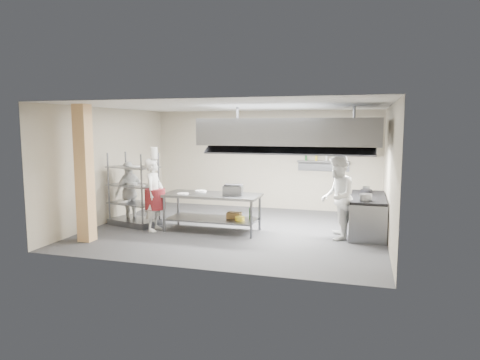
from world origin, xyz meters
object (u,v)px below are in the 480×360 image
(pass_rack, at_px, (134,189))
(chef_head, at_px, (154,195))
(island, at_px, (212,213))
(chef_line, at_px, (337,197))
(cooking_range, at_px, (368,216))
(chef_plating, at_px, (130,192))
(griddle, at_px, (233,190))
(stockpot, at_px, (365,198))

(pass_rack, relative_size, chef_head, 1.06)
(island, height_order, chef_line, chef_line)
(pass_rack, xyz_separation_m, cooking_range, (5.77, 0.72, -0.51))
(chef_plating, bearing_deg, island, 97.98)
(chef_line, height_order, griddle, chef_line)
(cooking_range, height_order, chef_head, chef_head)
(chef_head, height_order, griddle, chef_head)
(cooking_range, bearing_deg, griddle, -166.48)
(griddle, bearing_deg, island, 177.52)
(chef_line, height_order, stockpot, chef_line)
(pass_rack, xyz_separation_m, chef_line, (5.09, 0.06, 0.02))
(cooking_range, bearing_deg, chef_head, -167.32)
(chef_plating, xyz_separation_m, griddle, (2.93, -0.26, 0.21))
(chef_head, bearing_deg, griddle, -83.26)
(chef_head, bearing_deg, chef_plating, 54.29)
(pass_rack, xyz_separation_m, stockpot, (5.68, -0.02, 0.05))
(chef_plating, xyz_separation_m, stockpot, (5.94, -0.25, 0.17))
(pass_rack, height_order, chef_plating, pass_rack)
(chef_head, xyz_separation_m, griddle, (1.88, 0.38, 0.14))
(pass_rack, height_order, chef_head, pass_rack)
(pass_rack, bearing_deg, griddle, 13.62)
(griddle, distance_m, stockpot, 3.01)
(chef_line, relative_size, stockpot, 8.38)
(chef_line, bearing_deg, pass_rack, -90.81)
(griddle, height_order, stockpot, griddle)
(island, relative_size, stockpot, 10.29)
(griddle, bearing_deg, chef_head, -176.52)
(cooking_range, distance_m, stockpot, 0.93)
(chef_plating, bearing_deg, cooking_range, 109.79)
(chef_head, height_order, chef_line, chef_line)
(pass_rack, distance_m, cooking_range, 5.83)
(chef_plating, distance_m, stockpot, 5.94)
(chef_line, xyz_separation_m, chef_plating, (-5.35, 0.17, -0.14))
(island, distance_m, griddle, 0.77)
(cooking_range, height_order, chef_plating, chef_plating)
(island, relative_size, pass_rack, 1.25)
(island, xyz_separation_m, pass_rack, (-2.16, 0.07, 0.47))
(chef_plating, height_order, griddle, chef_plating)
(cooking_range, relative_size, stockpot, 8.86)
(chef_line, distance_m, chef_plating, 5.35)
(pass_rack, relative_size, chef_plating, 1.15)
(stockpot, bearing_deg, chef_line, 171.94)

